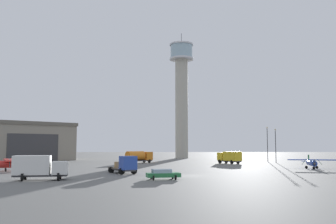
# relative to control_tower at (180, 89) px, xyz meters

# --- Properties ---
(ground_plane) EXTENTS (400.00, 400.00, 0.00)m
(ground_plane) POSITION_rel_control_tower_xyz_m (-1.87, -74.07, -24.66)
(ground_plane) COLOR #60605E
(control_tower) EXTENTS (8.55, 8.55, 45.09)m
(control_tower) POSITION_rel_control_tower_xyz_m (0.00, 0.00, 0.00)
(control_tower) COLOR #B2AD9E
(control_tower) RESTS_ON ground_plane
(hangar) EXTENTS (34.84, 34.28, 11.37)m
(hangar) POSITION_rel_control_tower_xyz_m (-49.91, -17.21, -18.95)
(hangar) COLOR gray
(hangar) RESTS_ON ground_plane
(airplane_blue) EXTENTS (8.94, 6.98, 2.63)m
(airplane_blue) POSITION_rel_control_tower_xyz_m (23.06, -57.30, -23.43)
(airplane_blue) COLOR #2847A8
(airplane_blue) RESTS_ON ground_plane
(airplane_red) EXTENTS (7.80, 9.77, 3.02)m
(airplane_red) POSITION_rel_control_tower_xyz_m (-32.84, -65.02, -23.25)
(airplane_red) COLOR red
(airplane_red) RESTS_ON ground_plane
(truck_fuel_tanker_orange) EXTENTS (7.01, 6.36, 3.04)m
(truck_fuel_tanker_orange) POSITION_rel_control_tower_xyz_m (-12.36, -34.75, -22.93)
(truck_fuel_tanker_orange) COLOR #38383D
(truck_fuel_tanker_orange) RESTS_ON ground_plane
(truck_box_white) EXTENTS (7.03, 4.04, 3.17)m
(truck_box_white) POSITION_rel_control_tower_xyz_m (-21.60, -80.96, -22.93)
(truck_box_white) COLOR #38383D
(truck_box_white) RESTS_ON ground_plane
(truck_box_yellow) EXTENTS (5.63, 6.52, 2.98)m
(truck_box_yellow) POSITION_rel_control_tower_xyz_m (10.46, -37.72, -22.97)
(truck_box_yellow) COLOR #38383D
(truck_box_yellow) RESTS_ON ground_plane
(truck_flatbed_blue) EXTENTS (5.34, 6.77, 2.83)m
(truck_flatbed_blue) POSITION_rel_control_tower_xyz_m (-11.66, -70.58, -23.30)
(truck_flatbed_blue) COLOR #38383D
(truck_flatbed_blue) RESTS_ON ground_plane
(car_green) EXTENTS (4.71, 2.88, 1.37)m
(car_green) POSITION_rel_control_tower_xyz_m (-5.54, -79.99, -23.91)
(car_green) COLOR #287A42
(car_green) RESTS_ON ground_plane
(light_post_east) EXTENTS (0.44, 0.44, 8.89)m
(light_post_east) POSITION_rel_control_tower_xyz_m (23.39, -32.98, -19.37)
(light_post_east) COLOR #38383D
(light_post_east) RESTS_ON ground_plane
(light_post_north) EXTENTS (0.44, 0.44, 9.69)m
(light_post_north) POSITION_rel_control_tower_xyz_m (22.76, -27.51, -18.96)
(light_post_north) COLOR #38383D
(light_post_north) RESTS_ON ground_plane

